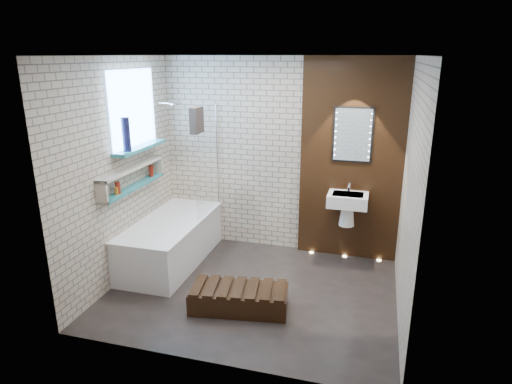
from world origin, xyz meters
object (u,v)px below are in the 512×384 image
(washbasin, at_px, (347,204))
(walnut_step, at_px, (239,299))
(led_mirror, at_px, (353,135))
(bath_screen, at_px, (207,161))
(bathtub, at_px, (172,241))

(washbasin, xyz_separation_m, walnut_step, (-0.99, -1.47, -0.67))
(led_mirror, relative_size, walnut_step, 0.68)
(bath_screen, bearing_deg, walnut_step, -56.98)
(bath_screen, distance_m, led_mirror, 1.89)
(led_mirror, distance_m, walnut_step, 2.44)
(bath_screen, distance_m, walnut_step, 1.92)
(washbasin, distance_m, walnut_step, 1.89)
(washbasin, xyz_separation_m, led_mirror, (0.00, 0.16, 0.86))
(led_mirror, bearing_deg, walnut_step, -121.23)
(bathtub, xyz_separation_m, bath_screen, (0.35, 0.44, 0.99))
(led_mirror, height_order, walnut_step, led_mirror)
(bath_screen, height_order, washbasin, bath_screen)
(bathtub, height_order, walnut_step, bathtub)
(washbasin, bearing_deg, bath_screen, -174.22)
(bath_screen, bearing_deg, bathtub, -128.90)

